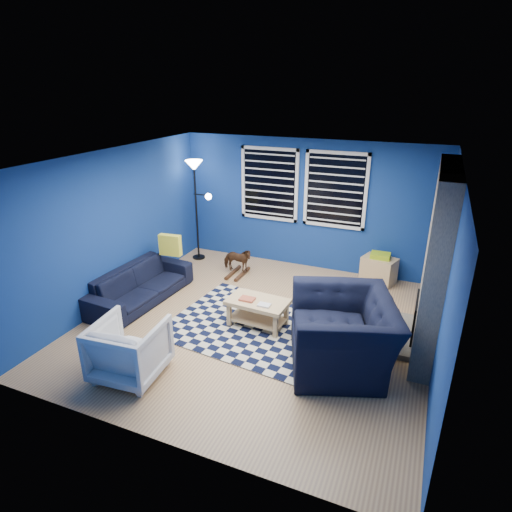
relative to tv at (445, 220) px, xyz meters
The scene contains 18 objects.
floor 3.46m from the tv, 140.73° to the right, with size 5.00×5.00×0.00m, color tan.
ceiling 3.35m from the tv, 140.73° to the right, with size 5.00×5.00×0.00m, color white.
wall_back 2.50m from the tv, 168.45° to the left, with size 5.00×5.00×0.00m, color navy.
wall_left 5.34m from the tv, 157.98° to the right, with size 5.00×5.00×0.00m, color navy.
wall_right 2.01m from the tv, 88.45° to the right, with size 5.00×5.00×0.00m, color navy.
fireplace 1.52m from the tv, 93.32° to the right, with size 0.65×2.00×2.50m.
window_left 3.24m from the tv, behind, with size 1.17×0.06×1.42m.
window_right 1.96m from the tv, 166.32° to the left, with size 1.17×0.06×1.42m.
tv is the anchor object (origin of this frame).
rug 3.46m from the tv, 140.01° to the right, with size 2.50×2.00×0.02m, color black.
sofa 5.10m from the tv, 156.01° to the right, with size 0.78×1.98×0.58m, color black.
armchair_big 2.84m from the tv, 113.12° to the right, with size 1.25×1.43×0.93m, color black.
armchair_bent 5.16m from the tv, 132.76° to the right, with size 0.81×0.83×0.76m, color gray.
rocking_horse 3.67m from the tv, behind, with size 0.57×0.26×0.48m, color #442A16.
coffee_table 3.33m from the tv, 140.20° to the right, with size 0.93×0.57×0.45m.
cabinet 1.51m from the tv, 165.20° to the left, with size 0.67×0.55×0.58m.
floor_lamp 4.58m from the tv, behind, with size 0.56×0.34×2.04m.
throw_pillow 4.62m from the tv, 163.72° to the right, with size 0.40×0.12×0.38m, color yellow.
Camera 1 is at (2.19, -5.22, 3.44)m, focal length 30.00 mm.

